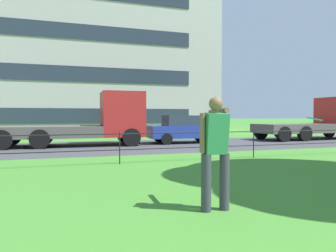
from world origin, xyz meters
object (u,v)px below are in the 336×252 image
flatbed_truck_center (93,122)px  flatbed_truck_far_left (322,120)px  car_blue_left (183,129)px  person_thrower (215,149)px  frisbee (314,119)px

flatbed_truck_center → flatbed_truck_far_left: size_ratio=0.99×
car_blue_left → flatbed_truck_far_left: (9.77, 0.12, 0.44)m
flatbed_truck_center → flatbed_truck_far_left: same height
flatbed_truck_center → car_blue_left: bearing=-0.4°
person_thrower → frisbee: size_ratio=4.76×
car_blue_left → frisbee: bearing=-98.3°
person_thrower → flatbed_truck_center: (-1.18, 11.61, 0.23)m
car_blue_left → flatbed_truck_far_left: 9.78m
person_thrower → car_blue_left: (3.74, 11.58, -0.21)m
flatbed_truck_center → frisbee: bearing=-74.3°
person_thrower → flatbed_truck_far_left: flatbed_truck_far_left is taller
flatbed_truck_center → flatbed_truck_far_left: 14.68m
frisbee → flatbed_truck_center: flatbed_truck_center is taller
person_thrower → flatbed_truck_far_left: 17.86m
flatbed_truck_far_left → frisbee: bearing=-134.7°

